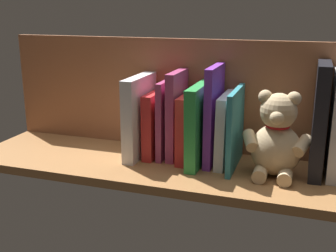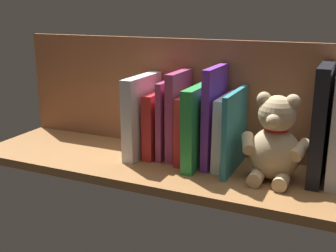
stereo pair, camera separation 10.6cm
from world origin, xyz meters
The scene contains 13 objects.
ground_plane centered at (0.00, 0.00, -1.10)cm, with size 103.81×30.63×2.20cm, color #9E6B3D.
shelf_back_panel centered at (0.00, -13.07, 15.18)cm, with size 103.81×1.50×30.36cm, color #935838.
book_0 centered at (-35.59, -4.45, 13.24)cm, with size 2.93×14.93×26.49cm, color black.
teddy_bear centered at (-26.50, -0.40, 8.90)cm, with size 16.42×12.77×20.23cm.
book_1 centered at (-16.43, -2.88, 9.76)cm, with size 1.25×18.08×19.53cm, color teal.
book_2 centered at (-13.70, -4.45, 8.90)cm, with size 2.37×14.94×17.81cm, color silver.
book_3 centered at (-10.64, -4.55, 12.34)cm, with size 1.92×14.74×24.68cm, color purple.
book_4 centered at (-7.34, -2.88, 10.05)cm, with size 2.83×18.08×20.11cm, color green.
book_5 centered at (-3.83, -4.53, 8.62)cm, with size 2.34×14.78×17.23cm, color red.
book_6 centered at (-0.62, -5.44, 11.37)cm, with size 2.23×12.96×22.74cm, color #B23F72.
book_7 centered at (2.17, -5.24, 10.17)cm, with size 1.52×13.35×20.35cm, color #B23F72.
book_8 centered at (5.18, -4.93, 8.55)cm, with size 2.65×13.98×17.11cm, color red.
book_9 centered at (9.01, -3.32, 10.66)cm, with size 3.16×17.20×21.31cm, color silver.
Camera 1 is at (-32.58, 96.35, 38.59)cm, focal length 45.22 mm.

